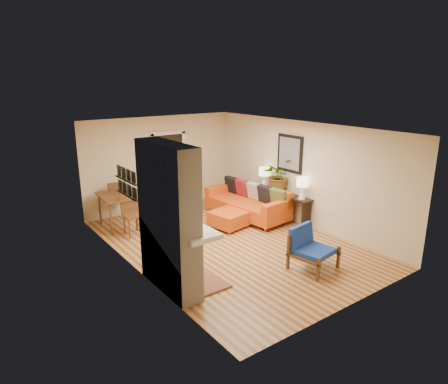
{
  "coord_description": "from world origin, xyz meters",
  "views": [
    {
      "loc": [
        -5.03,
        -6.72,
        3.6
      ],
      "look_at": [
        0.0,
        0.2,
        1.15
      ],
      "focal_mm": 32.0,
      "sensor_mm": 36.0,
      "label": 1
    }
  ],
  "objects": [
    {
      "name": "dining_table",
      "position": [
        -1.57,
        2.42,
        0.67
      ],
      "size": [
        0.89,
        1.92,
        1.03
      ],
      "color": "brown",
      "rests_on": "ground"
    },
    {
      "name": "lamp_near",
      "position": [
        2.07,
        -0.22,
        1.06
      ],
      "size": [
        0.3,
        0.3,
        0.54
      ],
      "color": "white",
      "rests_on": "console_table"
    },
    {
      "name": "console_table",
      "position": [
        2.07,
        0.45,
        0.58
      ],
      "size": [
        0.34,
        1.85,
        0.72
      ],
      "color": "black",
      "rests_on": "ground"
    },
    {
      "name": "fireplace",
      "position": [
        -2.0,
        -1.0,
        1.24
      ],
      "size": [
        1.09,
        1.68,
        2.6
      ],
      "color": "white",
      "rests_on": "ground"
    },
    {
      "name": "room_shell",
      "position": [
        0.6,
        2.63,
        1.24
      ],
      "size": [
        6.5,
        6.5,
        6.5
      ],
      "color": "#D88D53",
      "rests_on": "ground"
    },
    {
      "name": "houseplant",
      "position": [
        2.06,
        0.64,
        1.16
      ],
      "size": [
        0.99,
        0.94,
        0.88
      ],
      "primitive_type": "imported",
      "rotation": [
        0.0,
        0.0,
        0.41
      ],
      "color": "#1E5919",
      "rests_on": "console_table"
    },
    {
      "name": "lamp_far",
      "position": [
        2.07,
        1.18,
        1.06
      ],
      "size": [
        0.3,
        0.3,
        0.54
      ],
      "color": "white",
      "rests_on": "console_table"
    },
    {
      "name": "ottoman",
      "position": [
        0.58,
        0.79,
        0.23
      ],
      "size": [
        0.93,
        0.93,
        0.41
      ],
      "color": "silver",
      "rests_on": "ground"
    },
    {
      "name": "sofa",
      "position": [
        1.51,
        1.12,
        0.41
      ],
      "size": [
        1.23,
        2.43,
        0.92
      ],
      "color": "silver",
      "rests_on": "ground"
    },
    {
      "name": "blue_chair",
      "position": [
        0.55,
        -1.87,
        0.44
      ],
      "size": [
        0.9,
        0.88,
        0.82
      ],
      "color": "brown",
      "rests_on": "ground"
    }
  ]
}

